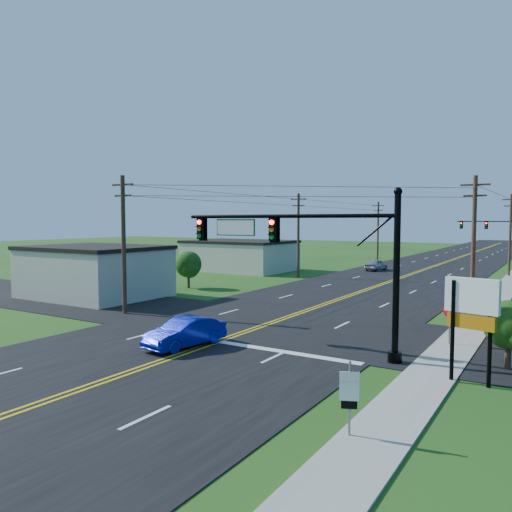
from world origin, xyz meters
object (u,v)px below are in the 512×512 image
Objects in this scene: blue_car at (185,333)px; route_sign at (349,393)px; signal_mast_main at (302,249)px; signal_mast_far at (492,230)px; stop_sign at (450,315)px.

blue_car is 1.94× the size of route_sign.
signal_mast_main is 1.03× the size of signal_mast_far.
signal_mast_far is at bearing 109.21° from stop_sign.
blue_car is 11.69m from route_sign.
signal_mast_main is at bearing -128.62° from stop_sign.
blue_car is (-4.98, -74.65, -3.85)m from signal_mast_far.
signal_mast_far is at bearing 95.37° from blue_car.
blue_car is at bearing -132.29° from stop_sign.
signal_mast_far reaches higher than blue_car.
route_sign is at bearing -77.29° from stop_sign.
blue_car is at bearing -151.49° from signal_mast_main.
stop_sign is at bearing -85.14° from signal_mast_far.
signal_mast_main is 2.66× the size of blue_car.
stop_sign is at bearing 42.54° from blue_car.
stop_sign is (10.73, 7.06, 0.80)m from blue_car.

